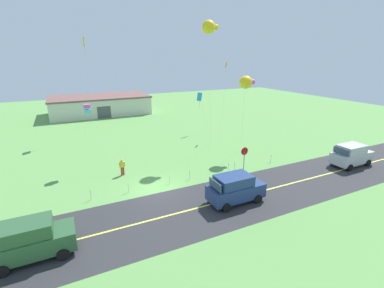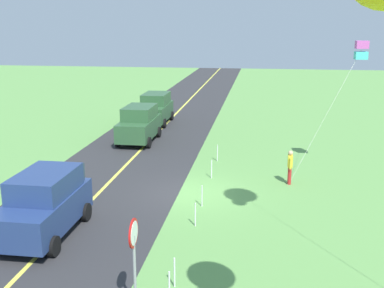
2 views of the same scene
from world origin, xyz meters
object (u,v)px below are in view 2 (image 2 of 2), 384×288
car_suv_foreground (45,204)px  car_parked_west_near (139,124)px  stop_sign (134,247)px  person_adult_near (290,166)px  kite_red_low (361,50)px  car_parked_west_far (156,108)px

car_suv_foreground → car_parked_west_near: bearing=-179.3°
car_parked_west_near → stop_sign: (17.65, 4.49, 0.65)m
person_adult_near → kite_red_low: 6.46m
car_parked_west_near → person_adult_near: bearing=52.5°
car_parked_west_near → stop_sign: bearing=14.3°
car_suv_foreground → stop_sign: stop_sign is taller
stop_sign → person_adult_near: (-10.77, 4.47, -0.94)m
car_parked_west_far → kite_red_low: 16.79m
car_parked_west_far → stop_sign: size_ratio=1.72×
car_parked_west_far → stop_sign: bearing=11.4°
kite_red_low → car_parked_west_far: bearing=-129.8°
car_parked_west_near → person_adult_near: (6.89, 8.97, -0.29)m
car_parked_west_far → kite_red_low: bearing=50.2°
car_suv_foreground → stop_sign: bearing=47.3°
car_suv_foreground → kite_red_low: bearing=127.0°
car_suv_foreground → kite_red_low: kite_red_low is taller
car_parked_west_near → kite_red_low: bearing=69.0°
car_parked_west_near → kite_red_low: (4.65, 12.13, 4.88)m
car_parked_west_near → person_adult_near: 11.31m
person_adult_near → kite_red_low: kite_red_low is taller
stop_sign → kite_red_low: 15.66m
car_parked_west_near → person_adult_near: size_ratio=2.75×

